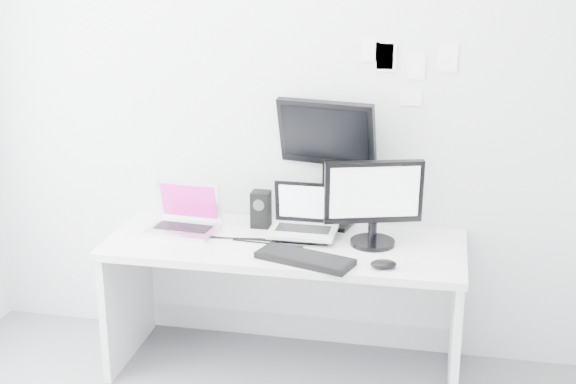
# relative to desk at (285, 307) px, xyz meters

# --- Properties ---
(back_wall) EXTENTS (3.60, 0.00, 3.60)m
(back_wall) POSITION_rel_desk_xyz_m (0.00, 0.35, 0.99)
(back_wall) COLOR silver
(back_wall) RESTS_ON ground
(desk) EXTENTS (1.80, 0.70, 0.73)m
(desk) POSITION_rel_desk_xyz_m (0.00, 0.00, 0.00)
(desk) COLOR silver
(desk) RESTS_ON ground
(macbook) EXTENTS (0.38, 0.30, 0.27)m
(macbook) POSITION_rel_desk_xyz_m (-0.55, 0.03, 0.50)
(macbook) COLOR silver
(macbook) RESTS_ON desk
(speaker) EXTENTS (0.10, 0.10, 0.19)m
(speaker) POSITION_rel_desk_xyz_m (-0.17, 0.19, 0.46)
(speaker) COLOR black
(speaker) RESTS_ON desk
(dell_laptop) EXTENTS (0.34, 0.26, 0.28)m
(dell_laptop) POSITION_rel_desk_xyz_m (0.08, 0.06, 0.50)
(dell_laptop) COLOR silver
(dell_laptop) RESTS_ON desk
(rear_monitor) EXTENTS (0.54, 0.28, 0.70)m
(rear_monitor) POSITION_rel_desk_xyz_m (0.17, 0.29, 0.72)
(rear_monitor) COLOR black
(rear_monitor) RESTS_ON desk
(samsung_monitor) EXTENTS (0.53, 0.35, 0.45)m
(samsung_monitor) POSITION_rel_desk_xyz_m (0.44, 0.05, 0.59)
(samsung_monitor) COLOR black
(samsung_monitor) RESTS_ON desk
(keyboard) EXTENTS (0.49, 0.30, 0.03)m
(keyboard) POSITION_rel_desk_xyz_m (0.15, -0.24, 0.38)
(keyboard) COLOR black
(keyboard) RESTS_ON desk
(mouse) EXTENTS (0.13, 0.10, 0.04)m
(mouse) POSITION_rel_desk_xyz_m (0.52, -0.24, 0.39)
(mouse) COLOR black
(mouse) RESTS_ON desk
(wall_note_0) EXTENTS (0.10, 0.00, 0.14)m
(wall_note_0) POSITION_rel_desk_xyz_m (0.45, 0.34, 1.26)
(wall_note_0) COLOR white
(wall_note_0) RESTS_ON back_wall
(wall_note_1) EXTENTS (0.09, 0.00, 0.13)m
(wall_note_1) POSITION_rel_desk_xyz_m (0.60, 0.34, 1.22)
(wall_note_1) COLOR white
(wall_note_1) RESTS_ON back_wall
(wall_note_2) EXTENTS (0.10, 0.00, 0.14)m
(wall_note_2) POSITION_rel_desk_xyz_m (0.75, 0.34, 1.26)
(wall_note_2) COLOR white
(wall_note_2) RESTS_ON back_wall
(wall_note_3) EXTENTS (0.11, 0.00, 0.08)m
(wall_note_3) POSITION_rel_desk_xyz_m (0.58, 0.34, 1.05)
(wall_note_3) COLOR white
(wall_note_3) RESTS_ON back_wall
(wall_note_4) EXTENTS (0.09, 0.00, 0.13)m
(wall_note_4) POSITION_rel_desk_xyz_m (0.44, 0.34, 1.26)
(wall_note_4) COLOR white
(wall_note_4) RESTS_ON back_wall
(wall_note_5) EXTENTS (0.10, 0.00, 0.12)m
(wall_note_5) POSITION_rel_desk_xyz_m (0.37, 0.34, 1.29)
(wall_note_5) COLOR white
(wall_note_5) RESTS_ON back_wall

